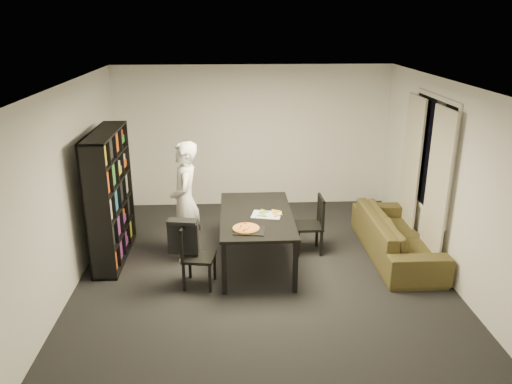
{
  "coord_description": "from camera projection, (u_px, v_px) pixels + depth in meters",
  "views": [
    {
      "loc": [
        -0.41,
        -6.22,
        3.38
      ],
      "look_at": [
        -0.07,
        0.4,
        1.05
      ],
      "focal_mm": 35.0,
      "sensor_mm": 36.0,
      "label": 1
    }
  ],
  "objects": [
    {
      "name": "dining_table",
      "position": [
        256.0,
        218.0,
        7.06
      ],
      "size": [
        1.01,
        1.82,
        0.76
      ],
      "color": "black",
      "rests_on": "room"
    },
    {
      "name": "kitchen_towel",
      "position": [
        266.0,
        215.0,
        6.99
      ],
      "size": [
        0.46,
        0.38,
        0.01
      ],
      "primitive_type": "cube",
      "rotation": [
        0.0,
        0.0,
        -0.22
      ],
      "color": "white",
      "rests_on": "dining_table"
    },
    {
      "name": "draped_jacket",
      "position": [
        183.0,
        235.0,
        6.45
      ],
      "size": [
        0.41,
        0.22,
        0.48
      ],
      "rotation": [
        0.0,
        0.0,
        1.41
      ],
      "color": "black",
      "rests_on": "chair_left"
    },
    {
      "name": "person",
      "position": [
        185.0,
        202.0,
        7.15
      ],
      "size": [
        0.46,
        0.67,
        1.76
      ],
      "primitive_type": "imported",
      "rotation": [
        0.0,
        0.0,
        -1.5
      ],
      "color": "white",
      "rests_on": "room"
    },
    {
      "name": "chair_right",
      "position": [
        314.0,
        221.0,
        7.47
      ],
      "size": [
        0.42,
        0.42,
        0.88
      ],
      "rotation": [
        0.0,
        0.0,
        -1.55
      ],
      "color": "black",
      "rests_on": "room"
    },
    {
      "name": "window_pane",
      "position": [
        431.0,
        155.0,
        7.2
      ],
      "size": [
        0.02,
        1.4,
        1.6
      ],
      "primitive_type": "cube",
      "color": "black",
      "rests_on": "room"
    },
    {
      "name": "curtain_right",
      "position": [
        411.0,
        168.0,
        7.8
      ],
      "size": [
        0.03,
        0.7,
        2.25
      ],
      "primitive_type": "cube",
      "color": "beige",
      "rests_on": "room"
    },
    {
      "name": "pizza_slices",
      "position": [
        269.0,
        213.0,
        7.02
      ],
      "size": [
        0.4,
        0.34,
        0.01
      ],
      "primitive_type": null,
      "rotation": [
        0.0,
        0.0,
        -0.1
      ],
      "color": "gold",
      "rests_on": "dining_table"
    },
    {
      "name": "room",
      "position": [
        263.0,
        184.0,
        6.57
      ],
      "size": [
        5.01,
        5.51,
        2.61
      ],
      "color": "black",
      "rests_on": "ground"
    },
    {
      "name": "window_frame",
      "position": [
        431.0,
        155.0,
        7.2
      ],
      "size": [
        0.03,
        1.52,
        1.72
      ],
      "primitive_type": "cube",
      "color": "white",
      "rests_on": "room"
    },
    {
      "name": "sofa",
      "position": [
        397.0,
        236.0,
        7.41
      ],
      "size": [
        0.84,
        2.15,
        0.63
      ],
      "primitive_type": "imported",
      "rotation": [
        0.0,
        0.0,
        1.57
      ],
      "color": "#392F16",
      "rests_on": "room"
    },
    {
      "name": "bookshelf",
      "position": [
        110.0,
        197.0,
        7.15
      ],
      "size": [
        0.35,
        1.5,
        1.9
      ],
      "primitive_type": "cube",
      "color": "black",
      "rests_on": "room"
    },
    {
      "name": "chair_left",
      "position": [
        193.0,
        251.0,
        6.51
      ],
      "size": [
        0.46,
        0.46,
        0.86
      ],
      "rotation": [
        0.0,
        0.0,
        1.41
      ],
      "color": "black",
      "rests_on": "room"
    },
    {
      "name": "curtain_left",
      "position": [
        437.0,
        190.0,
        6.82
      ],
      "size": [
        0.03,
        0.7,
        2.25
      ],
      "primitive_type": "cube",
      "color": "beige",
      "rests_on": "room"
    },
    {
      "name": "baking_tray",
      "position": [
        250.0,
        230.0,
        6.47
      ],
      "size": [
        0.44,
        0.37,
        0.01
      ],
      "primitive_type": "cube",
      "rotation": [
        0.0,
        0.0,
        -0.13
      ],
      "color": "black",
      "rests_on": "dining_table"
    },
    {
      "name": "pepperoni_pizza",
      "position": [
        246.0,
        228.0,
        6.48
      ],
      "size": [
        0.35,
        0.35,
        0.03
      ],
      "rotation": [
        0.0,
        0.0,
        0.25
      ],
      "color": "#A87F30",
      "rests_on": "dining_table"
    }
  ]
}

